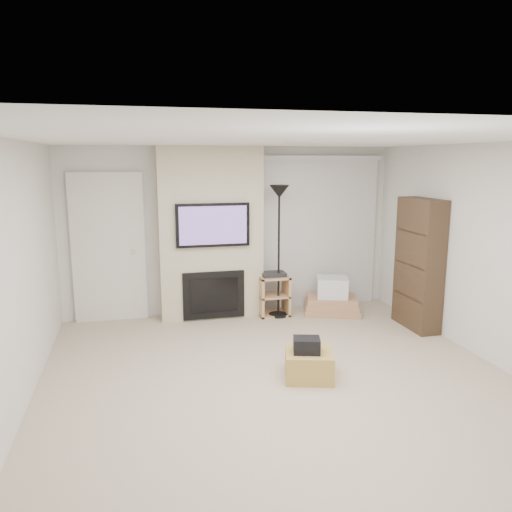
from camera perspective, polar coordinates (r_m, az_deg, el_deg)
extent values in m
cube|color=#BBAA91|center=(5.36, 3.19, -14.61)|extent=(5.00, 5.50, 0.00)
cube|color=white|center=(4.84, 3.52, 13.17)|extent=(5.00, 5.50, 0.00)
cube|color=silver|center=(7.58, -2.83, 2.92)|extent=(5.00, 0.00, 2.50)
cube|color=silver|center=(2.59, 22.30, -14.24)|extent=(5.00, 0.00, 2.50)
cube|color=silver|center=(4.85, -26.18, -2.84)|extent=(0.00, 5.50, 2.50)
cube|color=silver|center=(6.16, 26.15, -0.09)|extent=(0.00, 5.50, 2.50)
cube|color=silver|center=(5.72, 4.98, 12.79)|extent=(0.35, 0.18, 0.01)
cube|color=#B18E45|center=(5.51, 6.05, -12.19)|extent=(0.62, 0.62, 0.30)
cube|color=black|center=(5.39, 5.81, -10.11)|extent=(0.33, 0.29, 0.16)
cube|color=beige|center=(7.32, -5.21, 2.61)|extent=(1.50, 0.40, 2.50)
cube|color=black|center=(7.08, -4.95, 3.54)|extent=(1.05, 0.06, 0.62)
cube|color=#533B72|center=(7.04, -4.90, 3.51)|extent=(0.96, 0.00, 0.54)
cube|color=black|center=(7.30, -4.84, -4.47)|extent=(0.90, 0.04, 0.70)
cube|color=black|center=(7.28, -4.81, -4.52)|extent=(0.70, 0.02, 0.50)
cube|color=silver|center=(7.44, -16.49, 0.92)|extent=(1.02, 0.08, 2.14)
cube|color=beige|center=(7.45, -16.47, 0.59)|extent=(0.90, 0.05, 2.05)
cylinder|color=silver|center=(7.40, -13.85, 0.45)|extent=(0.07, 0.06, 0.07)
cube|color=silver|center=(7.84, 7.47, 11.03)|extent=(1.98, 0.10, 0.08)
cube|color=silver|center=(7.93, 7.23, 2.45)|extent=(1.90, 0.03, 2.29)
cylinder|color=black|center=(7.55, 2.55, -6.73)|extent=(0.29, 0.29, 0.03)
cylinder|color=black|center=(7.32, 2.61, 0.10)|extent=(0.03, 0.03, 1.82)
cone|color=black|center=(7.21, 2.68, 7.37)|extent=(0.29, 0.29, 0.19)
cube|color=tan|center=(7.47, 0.47, -4.63)|extent=(0.04, 0.38, 0.60)
cube|color=tan|center=(7.58, 3.48, -4.42)|extent=(0.04, 0.38, 0.60)
cube|color=tan|center=(7.60, 1.97, -6.60)|extent=(0.45, 0.38, 0.03)
cube|color=tan|center=(7.52, 1.99, -4.53)|extent=(0.45, 0.38, 0.03)
cube|color=tan|center=(7.45, 2.00, -2.42)|extent=(0.45, 0.38, 0.03)
cube|color=black|center=(7.44, 2.01, -2.08)|extent=(0.35, 0.25, 0.06)
cube|color=tan|center=(7.78, 8.62, -6.08)|extent=(0.98, 0.85, 0.09)
cube|color=tan|center=(7.76, 8.64, -5.47)|extent=(0.93, 0.80, 0.08)
cube|color=tan|center=(7.73, 8.66, -4.90)|extent=(0.88, 0.75, 0.08)
cube|color=silver|center=(7.68, 8.70, -3.53)|extent=(0.56, 0.53, 0.30)
cube|color=#352619|center=(7.19, 18.12, -0.89)|extent=(0.30, 0.80, 1.80)
cube|color=#352619|center=(7.29, 17.78, -4.36)|extent=(0.26, 0.72, 0.02)
cube|color=#352619|center=(7.18, 17.99, -0.90)|extent=(0.26, 0.72, 0.02)
cube|color=#352619|center=(7.11, 18.20, 2.66)|extent=(0.26, 0.72, 0.02)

